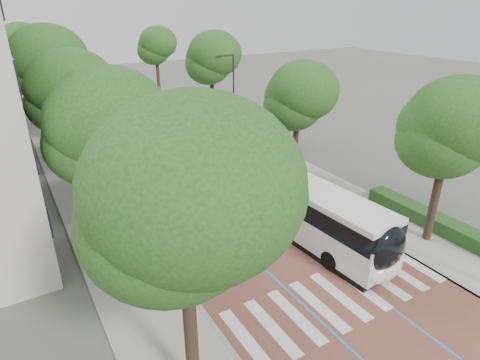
# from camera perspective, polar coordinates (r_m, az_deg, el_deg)

# --- Properties ---
(ground) EXTENTS (160.00, 160.00, 0.00)m
(ground) POSITION_cam_1_polar(r_m,az_deg,el_deg) (18.89, 15.68, -17.50)
(ground) COLOR #51544C
(ground) RESTS_ON ground
(road) EXTENTS (11.00, 140.00, 0.02)m
(road) POSITION_cam_1_polar(r_m,az_deg,el_deg) (51.82, -17.81, 9.26)
(road) COLOR brown
(road) RESTS_ON ground
(sidewalk_left) EXTENTS (4.00, 140.00, 0.12)m
(sidewalk_left) POSITION_cam_1_polar(r_m,az_deg,el_deg) (50.73, -26.06, 7.72)
(sidewalk_left) COLOR #9B9892
(sidewalk_left) RESTS_ON ground
(sidewalk_right) EXTENTS (4.00, 140.00, 0.12)m
(sidewalk_right) POSITION_cam_1_polar(r_m,az_deg,el_deg) (53.91, -10.01, 10.64)
(sidewalk_right) COLOR #9B9892
(sidewalk_right) RESTS_ON ground
(kerb_left) EXTENTS (0.20, 140.00, 0.14)m
(kerb_left) POSITION_cam_1_polar(r_m,az_deg,el_deg) (50.90, -23.95, 8.15)
(kerb_left) COLOR gray
(kerb_left) RESTS_ON ground
(kerb_right) EXTENTS (0.20, 140.00, 0.14)m
(kerb_right) POSITION_cam_1_polar(r_m,az_deg,el_deg) (53.29, -11.93, 10.33)
(kerb_right) COLOR gray
(kerb_right) RESTS_ON ground
(zebra_crossing) EXTENTS (10.55, 3.60, 0.01)m
(zebra_crossing) POSITION_cam_1_polar(r_m,az_deg,el_deg) (19.49, 13.96, -15.67)
(zebra_crossing) COLOR silver
(zebra_crossing) RESTS_ON ground
(lane_line_left) EXTENTS (0.12, 126.00, 0.01)m
(lane_line_left) POSITION_cam_1_polar(r_m,az_deg,el_deg) (51.49, -19.55, 8.96)
(lane_line_left) COLOR #2981D1
(lane_line_left) RESTS_ON road
(lane_line_right) EXTENTS (0.12, 126.00, 0.01)m
(lane_line_right) POSITION_cam_1_polar(r_m,az_deg,el_deg) (52.18, -16.10, 9.58)
(lane_line_right) COLOR #2981D1
(lane_line_right) RESTS_ON road
(hedge) EXTENTS (1.20, 14.00, 0.80)m
(hedge) POSITION_cam_1_polar(r_m,az_deg,el_deg) (25.08, 30.66, -7.56)
(hedge) COLOR #1D4718
(hedge) RESTS_ON sidewalk_right
(streetlight_far) EXTENTS (1.82, 0.20, 8.00)m
(streetlight_far) POSITION_cam_1_polar(r_m,az_deg,el_deg) (36.57, -1.17, 12.33)
(streetlight_far) COLOR #2D2D30
(streetlight_far) RESTS_ON sidewalk_right
(lamp_post_left) EXTENTS (0.14, 0.14, 8.00)m
(lamp_post_left) POSITION_cam_1_polar(r_m,az_deg,el_deg) (19.60, -13.19, -1.14)
(lamp_post_left) COLOR #2D2D30
(lamp_post_left) RESTS_ON sidewalk_left
(trees_left) EXTENTS (6.36, 61.09, 10.16)m
(trees_left) POSITION_cam_1_polar(r_m,az_deg,el_deg) (35.96, -25.44, 13.18)
(trees_left) COLOR black
(trees_left) RESTS_ON ground
(trees_right) EXTENTS (5.39, 47.05, 9.18)m
(trees_right) POSITION_cam_1_polar(r_m,az_deg,el_deg) (36.36, 0.78, 14.76)
(trees_right) COLOR black
(trees_right) RESTS_ON ground
(lead_bus) EXTENTS (3.70, 18.52, 3.20)m
(lead_bus) POSITION_cam_1_polar(r_m,az_deg,el_deg) (24.69, 4.49, -1.51)
(lead_bus) COLOR black
(lead_bus) RESTS_ON ground
(bus_queued_0) EXTENTS (2.81, 12.45, 3.20)m
(bus_queued_0) POSITION_cam_1_polar(r_m,az_deg,el_deg) (37.98, -9.21, 7.51)
(bus_queued_0) COLOR silver
(bus_queued_0) RESTS_ON ground
(bus_queued_1) EXTENTS (3.09, 12.50, 3.20)m
(bus_queued_1) POSITION_cam_1_polar(r_m,az_deg,el_deg) (50.09, -14.76, 11.04)
(bus_queued_1) COLOR silver
(bus_queued_1) RESTS_ON ground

